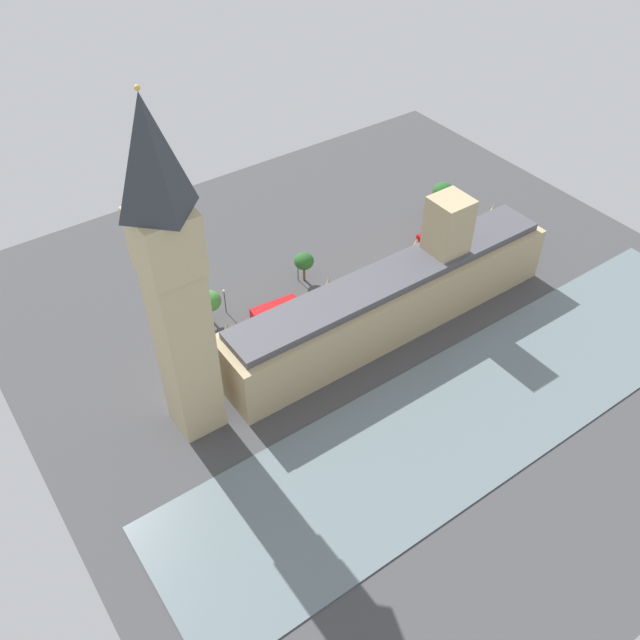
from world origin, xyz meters
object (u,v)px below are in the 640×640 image
object	(u,v)px
street_lamp_slot_10	(224,297)
street_lamp_opposite_hall	(298,266)
plane_tree_midblock	(304,261)
car_silver_leading	(392,275)
plane_tree_kerbside	(443,192)
car_black_corner	(316,299)
parliament_building	(396,296)
pedestrian_near_tower	(438,264)
plane_tree_far_end	(209,301)
clock_tower	(173,280)
car_dark_green_by_river_gate	(340,293)
double_decker_bus_trailing	(275,312)
double_decker_bus_under_trees	(436,238)

from	to	relation	value
street_lamp_slot_10	street_lamp_opposite_hall	bearing A→B (deg)	-89.19
plane_tree_midblock	street_lamp_opposite_hall	distance (m)	1.89
car_silver_leading	plane_tree_kerbside	distance (m)	30.62
car_black_corner	street_lamp_opposite_hall	world-z (taller)	street_lamp_opposite_hall
parliament_building	plane_tree_midblock	bearing A→B (deg)	17.77
plane_tree_kerbside	street_lamp_opposite_hall	world-z (taller)	plane_tree_kerbside
pedestrian_near_tower	street_lamp_opposite_hall	bearing A→B (deg)	-159.55
plane_tree_kerbside	plane_tree_far_end	world-z (taller)	plane_tree_kerbside
car_silver_leading	parliament_building	bearing A→B (deg)	146.81
clock_tower	street_lamp_slot_10	size ratio (longest dim) A/B	9.98
street_lamp_opposite_hall	car_dark_green_by_river_gate	bearing A→B (deg)	-156.60
car_silver_leading	plane_tree_midblock	bearing A→B (deg)	61.01
car_dark_green_by_river_gate	clock_tower	bearing A→B (deg)	-70.13
clock_tower	street_lamp_opposite_hall	size ratio (longest dim) A/B	10.79
car_black_corner	double_decker_bus_trailing	bearing A→B (deg)	94.23
street_lamp_opposite_hall	plane_tree_midblock	bearing A→B (deg)	-120.59
parliament_building	plane_tree_midblock	size ratio (longest dim) A/B	10.46
plane_tree_midblock	pedestrian_near_tower	bearing A→B (deg)	-116.24
clock_tower	double_decker_bus_under_trees	xyz separation A→B (m)	(15.33, -73.25, -30.73)
plane_tree_kerbside	plane_tree_midblock	xyz separation A→B (m)	(-1.51, 43.97, -1.82)
car_dark_green_by_river_gate	street_lamp_opposite_hall	world-z (taller)	street_lamp_opposite_hall
parliament_building	clock_tower	bearing A→B (deg)	89.66
car_black_corner	plane_tree_kerbside	xyz separation A→B (m)	(9.58, -46.22, 6.37)
car_dark_green_by_river_gate	car_black_corner	world-z (taller)	same
double_decker_bus_trailing	street_lamp_slot_10	xyz separation A→B (m)	(8.49, 7.30, 1.86)
car_silver_leading	plane_tree_far_end	distance (m)	42.97
car_silver_leading	street_lamp_opposite_hall	size ratio (longest dim) A/B	0.70
double_decker_bus_trailing	pedestrian_near_tower	bearing A→B (deg)	-92.56
plane_tree_kerbside	car_silver_leading	bearing A→B (deg)	115.18
double_decker_bus_under_trees	street_lamp_opposite_hall	size ratio (longest dim) A/B	1.78
clock_tower	car_dark_green_by_river_gate	world-z (taller)	clock_tower
double_decker_bus_under_trees	plane_tree_midblock	bearing A→B (deg)	80.15
double_decker_bus_under_trees	plane_tree_far_end	distance (m)	58.64
clock_tower	street_lamp_slot_10	world-z (taller)	clock_tower
double_decker_bus_trailing	double_decker_bus_under_trees	bearing A→B (deg)	-83.81
double_decker_bus_trailing	street_lamp_opposite_hall	size ratio (longest dim) A/B	1.79
car_silver_leading	pedestrian_near_tower	bearing A→B (deg)	-99.23
parliament_building	car_silver_leading	world-z (taller)	parliament_building
clock_tower	car_black_corner	distance (m)	51.69
pedestrian_near_tower	plane_tree_far_end	distance (m)	55.20
car_black_corner	double_decker_bus_trailing	size ratio (longest dim) A/B	0.46
parliament_building	car_black_corner	distance (m)	19.27
double_decker_bus_trailing	plane_tree_midblock	xyz separation A→B (m)	(8.04, -13.13, 2.81)
pedestrian_near_tower	plane_tree_kerbside	world-z (taller)	plane_tree_kerbside
double_decker_bus_under_trees	street_lamp_slot_10	distance (m)	54.76
car_silver_leading	double_decker_bus_trailing	world-z (taller)	double_decker_bus_trailing
street_lamp_opposite_hall	car_silver_leading	bearing A→B (deg)	-123.46
double_decker_bus_under_trees	double_decker_bus_trailing	world-z (taller)	same
parliament_building	plane_tree_kerbside	bearing A→B (deg)	-55.78
double_decker_bus_under_trees	car_dark_green_by_river_gate	bearing A→B (deg)	96.62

